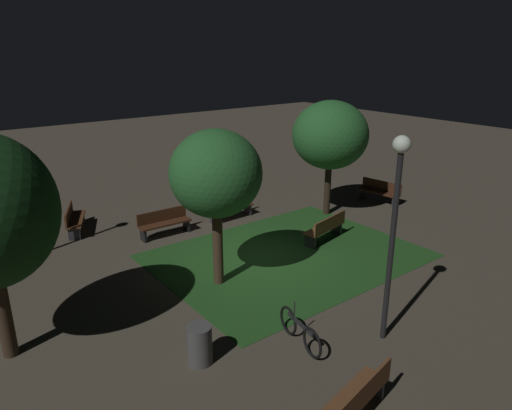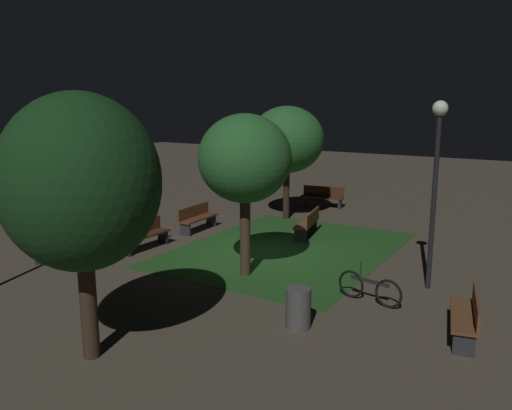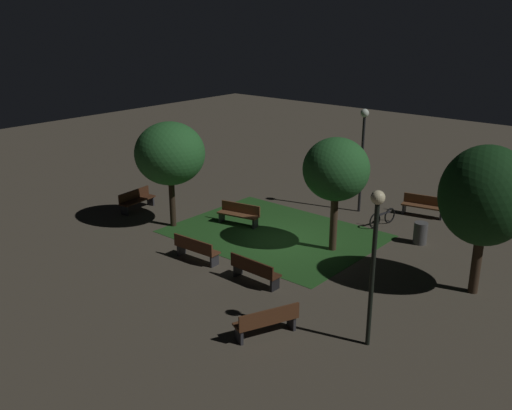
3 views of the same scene
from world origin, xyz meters
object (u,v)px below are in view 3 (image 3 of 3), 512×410
(bench_lawn_edge, at_px, (254,270))
(bench_near_trees, at_px, (136,199))
(lamp_post_near_wall, at_px, (363,143))
(lamp_post_plaza_west, at_px, (375,242))
(bench_front_right, at_px, (196,248))
(bench_corner, at_px, (267,321))
(tree_back_right, at_px, (336,170))
(bench_front_left, at_px, (239,213))
(tree_lawn_side, at_px, (170,154))
(bicycle, at_px, (382,218))
(tree_tall_center, at_px, (485,196))
(trash_bin, at_px, (420,233))
(bench_path_side, at_px, (424,205))

(bench_lawn_edge, relative_size, bench_near_trees, 0.98)
(lamp_post_near_wall, bearing_deg, lamp_post_plaza_west, -58.15)
(bench_front_right, xyz_separation_m, bench_near_trees, (-6.02, 2.14, 0.00))
(bench_near_trees, height_order, lamp_post_near_wall, lamp_post_near_wall)
(bench_corner, height_order, bench_near_trees, same)
(bench_front_right, bearing_deg, tree_back_right, 51.93)
(bench_near_trees, bearing_deg, bench_front_left, 18.49)
(bench_near_trees, distance_m, tree_lawn_side, 3.78)
(lamp_post_near_wall, bearing_deg, tree_lawn_side, -126.85)
(bench_corner, xyz_separation_m, bicycle, (-1.75, 9.63, -0.14))
(tree_back_right, height_order, lamp_post_plaza_west, lamp_post_plaza_west)
(tree_back_right, relative_size, lamp_post_plaza_west, 0.99)
(bench_near_trees, relative_size, lamp_post_plaza_west, 0.43)
(bench_near_trees, xyz_separation_m, tree_back_right, (9.14, 1.85, 2.58))
(lamp_post_plaza_west, bearing_deg, bench_near_trees, 167.67)
(tree_tall_center, bearing_deg, bench_corner, -118.05)
(tree_lawn_side, bearing_deg, tree_tall_center, 10.54)
(bench_front_right, height_order, lamp_post_plaza_west, lamp_post_plaza_west)
(bench_lawn_edge, distance_m, bench_corner, 3.21)
(bench_corner, height_order, tree_lawn_side, tree_lawn_side)
(bench_front_right, bearing_deg, tree_lawn_side, 150.60)
(bench_near_trees, distance_m, lamp_post_plaza_west, 13.88)
(bench_front_left, bearing_deg, bench_near_trees, -161.51)
(lamp_post_plaza_west, distance_m, trash_bin, 8.09)
(bench_near_trees, height_order, tree_back_right, tree_back_right)
(bench_front_right, distance_m, bench_near_trees, 6.39)
(bench_path_side, relative_size, tree_tall_center, 0.39)
(bench_front_right, xyz_separation_m, tree_lawn_side, (-3.26, 1.84, 2.57))
(bench_corner, distance_m, tree_lawn_side, 9.58)
(bench_lawn_edge, xyz_separation_m, bicycle, (0.58, 7.44, -0.14))
(bench_lawn_edge, relative_size, trash_bin, 2.15)
(bench_front_right, relative_size, bench_front_left, 0.98)
(bench_corner, distance_m, tree_back_right, 6.97)
(tree_lawn_side, xyz_separation_m, lamp_post_near_wall, (4.90, 6.54, 0.04))
(tree_tall_center, bearing_deg, tree_lawn_side, -169.46)
(bench_corner, relative_size, tree_back_right, 0.44)
(tree_lawn_side, xyz_separation_m, bicycle, (6.55, 5.60, -2.70))
(bench_near_trees, bearing_deg, bicycle, 29.61)
(bench_front_left, relative_size, tree_lawn_side, 0.43)
(lamp_post_plaza_west, relative_size, bicycle, 2.67)
(tree_lawn_side, relative_size, tree_tall_center, 0.92)
(bench_corner, bearing_deg, bicycle, 100.30)
(tree_tall_center, bearing_deg, tree_back_right, -179.91)
(bench_path_side, distance_m, trash_bin, 3.28)
(tree_lawn_side, bearing_deg, bench_path_side, 46.98)
(bench_corner, height_order, bicycle, bicycle)
(tree_tall_center, relative_size, lamp_post_near_wall, 1.04)
(lamp_post_plaza_west, xyz_separation_m, lamp_post_near_wall, (-5.68, 9.15, 0.15))
(tree_tall_center, bearing_deg, trash_bin, 138.79)
(lamp_post_plaza_west, xyz_separation_m, bicycle, (-4.03, 8.21, -2.59))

